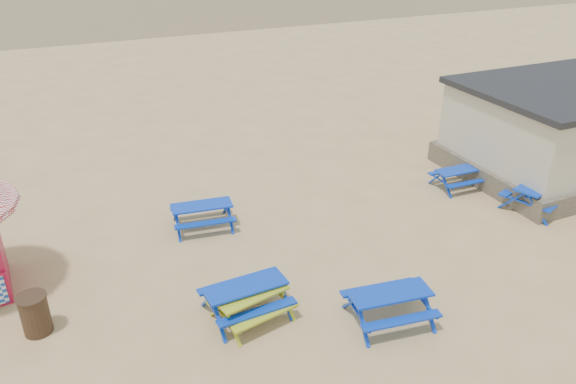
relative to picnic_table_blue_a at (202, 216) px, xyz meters
name	(u,v)px	position (x,y,z in m)	size (l,w,h in m)	color
ground	(307,247)	(2.29, -2.25, -0.37)	(400.00, 400.00, 0.00)	tan
picnic_table_blue_a	(202,216)	(0.00, 0.00, 0.00)	(1.90, 1.61, 0.73)	#0020A3
picnic_table_blue_c	(458,178)	(8.54, -0.92, -0.04)	(1.61, 1.32, 0.66)	#0020A3
picnic_table_blue_d	(246,299)	(-0.20, -4.23, 0.03)	(1.95, 1.61, 0.78)	#0020A3
picnic_table_blue_e	(389,306)	(2.65, -5.77, 0.02)	(2.01, 1.70, 0.77)	#0020A3
picnic_table_blue_f	(538,195)	(9.87, -3.06, 0.06)	(2.42, 2.18, 0.84)	#0020A3
picnic_table_yellow	(252,306)	(-0.14, -4.46, -0.02)	(1.90, 1.65, 0.70)	#B89D10
litter_bin	(35,314)	(-4.62, -2.97, 0.12)	(0.65, 0.65, 0.96)	#3C2518
amenity_block	(568,128)	(12.79, -1.26, 1.20)	(7.40, 5.40, 3.15)	#665B4C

